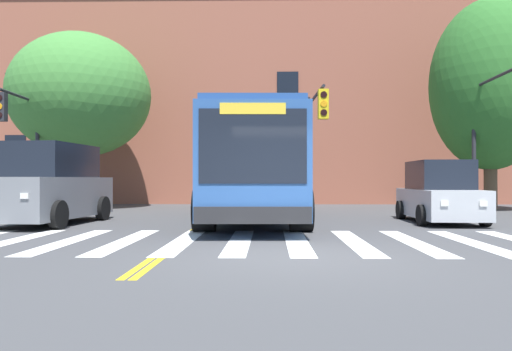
{
  "coord_description": "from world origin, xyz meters",
  "views": [
    {
      "loc": [
        -0.51,
        -8.4,
        1.32
      ],
      "look_at": [
        -0.82,
        6.3,
        1.42
      ],
      "focal_mm": 35.0,
      "sensor_mm": 36.0,
      "label": 1
    }
  ],
  "objects_px": {
    "car_grey_near_lane": "(51,186)",
    "traffic_light_overhead": "(314,127)",
    "traffic_light_near_corner": "(495,114)",
    "street_tree_curbside_small": "(80,95)",
    "city_bus": "(253,167)",
    "car_silver_far_lane": "(439,194)",
    "traffic_light_far_corner": "(22,129)",
    "street_tree_curbside_large": "(490,85)"
  },
  "relations": [
    {
      "from": "traffic_light_far_corner",
      "to": "street_tree_curbside_small",
      "type": "bearing_deg",
      "value": 73.44
    },
    {
      "from": "traffic_light_far_corner",
      "to": "traffic_light_near_corner",
      "type": "bearing_deg",
      "value": -2.82
    },
    {
      "from": "car_silver_far_lane",
      "to": "traffic_light_far_corner",
      "type": "distance_m",
      "value": 15.08
    },
    {
      "from": "traffic_light_near_corner",
      "to": "traffic_light_overhead",
      "type": "xyz_separation_m",
      "value": [
        -6.26,
        1.33,
        -0.32
      ]
    },
    {
      "from": "car_grey_near_lane",
      "to": "street_tree_curbside_small",
      "type": "relative_size",
      "value": 0.61
    },
    {
      "from": "city_bus",
      "to": "traffic_light_near_corner",
      "type": "height_order",
      "value": "traffic_light_near_corner"
    },
    {
      "from": "traffic_light_overhead",
      "to": "traffic_light_near_corner",
      "type": "bearing_deg",
      "value": -12.03
    },
    {
      "from": "city_bus",
      "to": "street_tree_curbside_small",
      "type": "distance_m",
      "value": 10.55
    },
    {
      "from": "car_silver_far_lane",
      "to": "traffic_light_overhead",
      "type": "relative_size",
      "value": 0.86
    },
    {
      "from": "car_silver_far_lane",
      "to": "street_tree_curbside_large",
      "type": "height_order",
      "value": "street_tree_curbside_large"
    },
    {
      "from": "street_tree_curbside_small",
      "to": "traffic_light_near_corner",
      "type": "bearing_deg",
      "value": -14.23
    },
    {
      "from": "city_bus",
      "to": "street_tree_curbside_small",
      "type": "xyz_separation_m",
      "value": [
        -7.84,
        6.22,
        3.33
      ]
    },
    {
      "from": "car_grey_near_lane",
      "to": "traffic_light_overhead",
      "type": "height_order",
      "value": "traffic_light_overhead"
    },
    {
      "from": "city_bus",
      "to": "traffic_light_overhead",
      "type": "distance_m",
      "value": 4.39
    },
    {
      "from": "traffic_light_near_corner",
      "to": "traffic_light_far_corner",
      "type": "bearing_deg",
      "value": 177.18
    },
    {
      "from": "traffic_light_far_corner",
      "to": "street_tree_curbside_large",
      "type": "distance_m",
      "value": 19.02
    },
    {
      "from": "street_tree_curbside_large",
      "to": "street_tree_curbside_small",
      "type": "relative_size",
      "value": 1.15
    },
    {
      "from": "traffic_light_near_corner",
      "to": "street_tree_curbside_small",
      "type": "distance_m",
      "value": 16.95
    },
    {
      "from": "car_grey_near_lane",
      "to": "car_silver_far_lane",
      "type": "height_order",
      "value": "car_grey_near_lane"
    },
    {
      "from": "traffic_light_near_corner",
      "to": "traffic_light_far_corner",
      "type": "distance_m",
      "value": 17.38
    },
    {
      "from": "street_tree_curbside_small",
      "to": "city_bus",
      "type": "bearing_deg",
      "value": -38.42
    },
    {
      "from": "traffic_light_overhead",
      "to": "street_tree_curbside_large",
      "type": "distance_m",
      "value": 8.17
    },
    {
      "from": "car_silver_far_lane",
      "to": "street_tree_curbside_small",
      "type": "height_order",
      "value": "street_tree_curbside_small"
    },
    {
      "from": "city_bus",
      "to": "car_grey_near_lane",
      "type": "distance_m",
      "value": 6.02
    },
    {
      "from": "street_tree_curbside_large",
      "to": "city_bus",
      "type": "bearing_deg",
      "value": -150.8
    },
    {
      "from": "car_grey_near_lane",
      "to": "traffic_light_far_corner",
      "type": "distance_m",
      "value": 5.63
    },
    {
      "from": "car_silver_far_lane",
      "to": "traffic_light_overhead",
      "type": "height_order",
      "value": "traffic_light_overhead"
    },
    {
      "from": "car_grey_near_lane",
      "to": "car_silver_far_lane",
      "type": "xyz_separation_m",
      "value": [
        11.5,
        0.82,
        -0.25
      ]
    },
    {
      "from": "traffic_light_near_corner",
      "to": "traffic_light_overhead",
      "type": "relative_size",
      "value": 1.09
    },
    {
      "from": "traffic_light_far_corner",
      "to": "street_tree_curbside_small",
      "type": "relative_size",
      "value": 0.61
    },
    {
      "from": "traffic_light_far_corner",
      "to": "city_bus",
      "type": "bearing_deg",
      "value": -18.35
    },
    {
      "from": "traffic_light_near_corner",
      "to": "street_tree_curbside_small",
      "type": "height_order",
      "value": "street_tree_curbside_small"
    },
    {
      "from": "street_tree_curbside_large",
      "to": "car_grey_near_lane",
      "type": "bearing_deg",
      "value": -156.36
    },
    {
      "from": "car_silver_far_lane",
      "to": "street_tree_curbside_large",
      "type": "xyz_separation_m",
      "value": [
        4.24,
        6.07,
        4.45
      ]
    },
    {
      "from": "street_tree_curbside_small",
      "to": "traffic_light_far_corner",
      "type": "bearing_deg",
      "value": -106.56
    },
    {
      "from": "city_bus",
      "to": "car_silver_far_lane",
      "type": "height_order",
      "value": "city_bus"
    },
    {
      "from": "car_grey_near_lane",
      "to": "street_tree_curbside_small",
      "type": "bearing_deg",
      "value": 104.81
    },
    {
      "from": "traffic_light_overhead",
      "to": "street_tree_curbside_large",
      "type": "xyz_separation_m",
      "value": [
        7.64,
        2.13,
        1.99
      ]
    },
    {
      "from": "city_bus",
      "to": "traffic_light_near_corner",
      "type": "xyz_separation_m",
      "value": [
        8.53,
        2.07,
        1.92
      ]
    },
    {
      "from": "traffic_light_near_corner",
      "to": "street_tree_curbside_large",
      "type": "bearing_deg",
      "value": 68.37
    },
    {
      "from": "city_bus",
      "to": "street_tree_curbside_small",
      "type": "relative_size",
      "value": 1.36
    },
    {
      "from": "city_bus",
      "to": "street_tree_curbside_large",
      "type": "distance_m",
      "value": 11.9
    }
  ]
}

